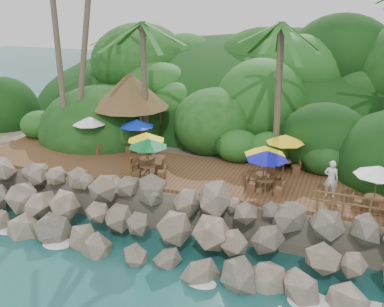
% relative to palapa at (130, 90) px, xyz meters
% --- Properties ---
extents(ground, '(140.00, 140.00, 0.00)m').
position_rel_palapa_xyz_m(ground, '(5.43, -9.45, -5.79)').
color(ground, '#19514F').
rests_on(ground, ground).
extents(land_base, '(32.00, 25.20, 2.10)m').
position_rel_palapa_xyz_m(land_base, '(5.43, 6.55, -4.74)').
color(land_base, gray).
rests_on(land_base, ground).
extents(jungle_hill, '(44.80, 28.00, 15.40)m').
position_rel_palapa_xyz_m(jungle_hill, '(5.43, 14.05, -5.79)').
color(jungle_hill, '#143811').
rests_on(jungle_hill, ground).
extents(seawall, '(29.00, 4.00, 2.30)m').
position_rel_palapa_xyz_m(seawall, '(5.43, -7.45, -4.64)').
color(seawall, gray).
rests_on(seawall, ground).
extents(terrace, '(26.00, 5.00, 0.20)m').
position_rel_palapa_xyz_m(terrace, '(5.43, -3.45, -3.59)').
color(terrace, brown).
rests_on(terrace, land_base).
extents(jungle_foliage, '(44.00, 16.00, 12.00)m').
position_rel_palapa_xyz_m(jungle_foliage, '(5.43, 5.55, -5.79)').
color(jungle_foliage, '#143811').
rests_on(jungle_foliage, ground).
extents(foam_line, '(25.20, 0.80, 0.06)m').
position_rel_palapa_xyz_m(foam_line, '(5.43, -9.15, -5.76)').
color(foam_line, white).
rests_on(foam_line, ground).
extents(palapa, '(4.90, 4.90, 4.60)m').
position_rel_palapa_xyz_m(palapa, '(0.00, 0.00, 0.00)').
color(palapa, brown).
rests_on(palapa, ground).
extents(dining_clusters, '(20.51, 5.24, 2.21)m').
position_rel_palapa_xyz_m(dining_clusters, '(7.47, -3.50, -1.66)').
color(dining_clusters, brown).
rests_on(dining_clusters, terrace).
extents(waiter, '(0.70, 0.47, 1.85)m').
position_rel_palapa_xyz_m(waiter, '(12.68, -4.07, -2.56)').
color(waiter, silver).
rests_on(waiter, terrace).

